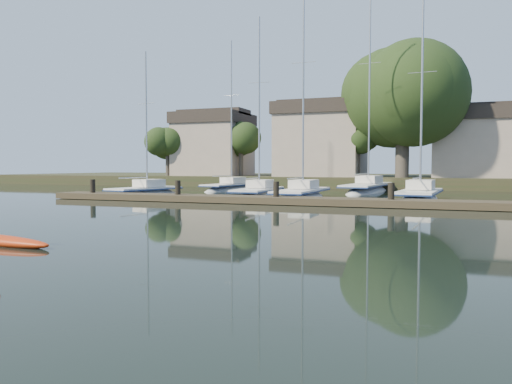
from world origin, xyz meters
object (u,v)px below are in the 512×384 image
(sailboat_0, at_px, (145,198))
(sailboat_1, at_px, (258,200))
(dock, at_px, (331,201))
(sailboat_5, at_px, (230,192))
(sailboat_2, at_px, (302,202))
(sailboat_3, at_px, (419,204))
(sailboat_6, at_px, (367,195))

(sailboat_0, relative_size, sailboat_1, 0.85)
(dock, distance_m, sailboat_0, 14.27)
(sailboat_0, bearing_deg, sailboat_5, 85.04)
(sailboat_2, bearing_deg, sailboat_3, 5.91)
(dock, distance_m, sailboat_1, 7.95)
(sailboat_2, height_order, sailboat_3, sailboat_2)
(sailboat_1, height_order, sailboat_6, sailboat_6)
(sailboat_3, bearing_deg, sailboat_1, -175.51)
(dock, relative_size, sailboat_2, 2.34)
(sailboat_2, relative_size, sailboat_3, 1.11)
(dock, relative_size, sailboat_6, 1.99)
(sailboat_5, bearing_deg, sailboat_2, -38.29)
(sailboat_2, height_order, sailboat_5, sailboat_2)
(sailboat_5, xyz_separation_m, sailboat_6, (11.16, 0.98, -0.03))
(sailboat_0, height_order, sailboat_1, sailboat_1)
(dock, height_order, sailboat_0, sailboat_0)
(sailboat_3, relative_size, sailboat_6, 0.76)
(sailboat_0, xyz_separation_m, sailboat_5, (2.52, 8.92, 0.01))
(sailboat_0, relative_size, sailboat_2, 0.76)
(sailboat_0, height_order, sailboat_6, sailboat_6)
(dock, height_order, sailboat_3, sailboat_3)
(sailboat_5, bearing_deg, sailboat_3, -20.10)
(sailboat_0, bearing_deg, sailboat_1, 20.76)
(sailboat_6, bearing_deg, sailboat_5, -169.29)
(dock, bearing_deg, sailboat_5, 131.21)
(sailboat_1, height_order, sailboat_5, sailboat_5)
(dock, bearing_deg, sailboat_0, 164.19)
(sailboat_3, height_order, sailboat_6, sailboat_6)
(sailboat_0, bearing_deg, sailboat_6, 46.68)
(dock, xyz_separation_m, sailboat_5, (-11.21, 12.80, -0.37))
(dock, distance_m, sailboat_3, 6.67)
(sailboat_2, relative_size, sailboat_6, 0.85)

